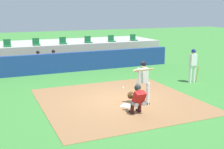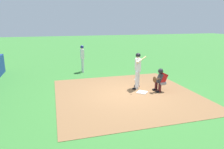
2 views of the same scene
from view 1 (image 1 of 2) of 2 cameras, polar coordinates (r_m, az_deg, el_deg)
The scene contains 17 objects.
ground_plane at distance 12.47m, azimuth 1.28°, elevation -5.14°, with size 80.00×80.00×0.00m, color #387A33.
dirt_infield at distance 12.47m, azimuth 1.28°, elevation -5.11°, with size 6.40×6.40×0.01m, color olive.
home_plate at distance 11.78m, azimuth 2.91°, elevation -6.12°, with size 0.44×0.44×0.02m, color white.
batter_at_plate at distance 11.79m, azimuth 6.04°, elevation -1.04°, with size 0.63×0.83×1.80m.
catcher_crouched at distance 10.83m, azimuth 4.95°, elevation -4.61°, with size 0.50×1.66×1.13m.
on_deck_batter at distance 15.88m, azimuth 15.56°, elevation 2.09°, with size 0.58×0.23×1.79m.
dugout_wall at distance 18.27m, azimuth -7.25°, elevation 2.47°, with size 13.00×0.30×1.20m, color navy.
dugout_bench at distance 19.29m, azimuth -8.05°, elevation 1.86°, with size 11.80×0.44×0.45m, color olive.
dugout_player_1 at distance 18.62m, azimuth -14.15°, elevation 2.61°, with size 0.49×0.70×1.30m.
dugout_player_2 at distance 18.80m, azimuth -11.24°, elevation 2.85°, with size 0.49×0.70×1.30m.
stands_platform at distance 22.46m, azimuth -10.42°, elevation 4.54°, with size 15.00×4.40×1.40m, color #9E9E99.
stadium_seat_1 at distance 20.33m, azimuth -19.80°, elevation 5.53°, with size 0.46×0.46×0.48m.
stadium_seat_2 at distance 20.53m, azimuth -14.61°, elevation 5.93°, with size 0.46×0.46×0.48m.
stadium_seat_3 at distance 20.89m, azimuth -9.55°, elevation 6.28°, with size 0.46×0.46×0.48m.
stadium_seat_4 at distance 21.41m, azimuth -4.69°, elevation 6.56°, with size 0.46×0.46×0.48m.
stadium_seat_5 at distance 22.07m, azimuth -0.09°, elevation 6.79°, with size 0.46×0.46×0.48m.
stadium_seat_6 at distance 22.86m, azimuth 4.22°, elevation 6.97°, with size 0.46×0.46×0.48m.
Camera 1 is at (-4.97, -10.78, 3.84)m, focal length 46.74 mm.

